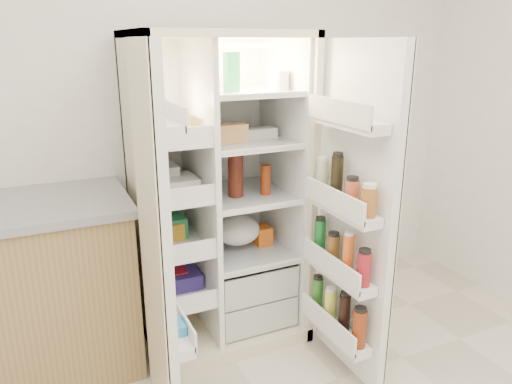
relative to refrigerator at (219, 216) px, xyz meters
name	(u,v)px	position (x,y,z in m)	size (l,w,h in m)	color
wall_back	(187,108)	(-0.06, 0.35, 0.61)	(4.00, 0.02, 2.70)	white
refrigerator	(219,216)	(0.00, 0.00, 0.00)	(0.92, 0.70, 1.80)	beige
freezer_door	(156,244)	(-0.52, -0.60, 0.15)	(0.15, 0.40, 1.72)	white
fridge_door	(353,223)	(0.47, -0.70, 0.12)	(0.17, 0.58, 1.72)	white
kitchen_counter	(2,296)	(-1.20, 0.00, -0.26)	(1.33, 0.71, 0.97)	#987A4C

